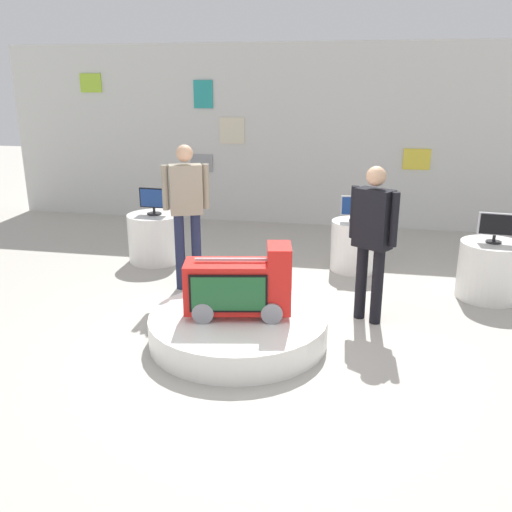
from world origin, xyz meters
name	(u,v)px	position (x,y,z in m)	size (l,w,h in m)	color
ground_plane	(261,345)	(0.00, 0.00, 0.00)	(30.00, 30.00, 0.00)	#B2ADA3
back_wall_display	(313,137)	(-0.01, 4.88, 1.55)	(11.21, 0.13, 3.09)	silver
main_display_pedestal	(238,328)	(-0.24, 0.04, 0.14)	(1.76, 1.76, 0.27)	white
novelty_firetruck_tv	(240,287)	(-0.22, 0.04, 0.57)	(1.07, 0.58, 0.72)	gray
display_pedestal_left_rear	(156,238)	(-1.96, 2.32, 0.34)	(0.77, 0.77, 0.68)	white
tv_on_left_rear	(153,200)	(-1.96, 2.32, 0.88)	(0.41, 0.20, 0.37)	black
display_pedestal_center_rear	(355,245)	(0.83, 2.47, 0.34)	(0.65, 0.65, 0.68)	white
tv_on_center_rear	(357,208)	(0.83, 2.46, 0.86)	(0.42, 0.19, 0.34)	black
display_pedestal_right_rear	(490,270)	(2.41, 1.73, 0.34)	(0.72, 0.72, 0.68)	white
tv_on_right_rear	(496,227)	(2.41, 1.73, 0.87)	(0.39, 0.18, 0.35)	black
shopper_browsing_near_truck	(372,233)	(1.02, 0.80, 0.97)	(0.48, 0.38, 1.66)	black
shopper_browsing_rear	(187,206)	(-1.16, 1.36, 1.04)	(0.53, 0.33, 1.77)	#1E233F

